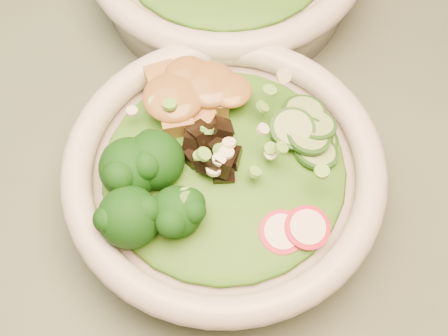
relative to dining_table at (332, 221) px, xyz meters
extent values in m
cube|color=#516150|center=(0.00, 0.00, 0.10)|extent=(1.20, 0.80, 0.03)
cylinder|color=beige|center=(-0.12, 0.00, 0.14)|extent=(0.24, 0.24, 0.05)
torus|color=beige|center=(-0.12, 0.00, 0.18)|extent=(0.27, 0.27, 0.03)
ellipsoid|color=#245D13|center=(-0.12, 0.00, 0.17)|extent=(0.21, 0.21, 0.02)
ellipsoid|color=brown|center=(-0.14, 0.06, 0.20)|extent=(0.07, 0.06, 0.02)
camera|label=1|loc=(-0.18, -0.24, 0.63)|focal=50.00mm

